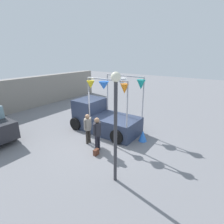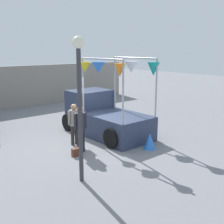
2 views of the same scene
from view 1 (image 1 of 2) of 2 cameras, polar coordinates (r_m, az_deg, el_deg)
The scene contains 8 objects.
ground_plane at distance 9.61m, azimuth -4.03°, elevation -9.26°, with size 60.00×60.00×0.00m, color slate.
vendor_truck at distance 10.61m, azimuth -3.32°, elevation -1.38°, with size 2.44×4.10×3.30m.
person_customer at distance 8.26m, azimuth -4.87°, elevation -6.23°, with size 0.53×0.34×1.69m.
person_vendor at distance 9.02m, azimuth -7.92°, elevation -4.59°, with size 0.53×0.34×1.60m.
handbag at distance 8.33m, azimuth -5.19°, elevation -12.91°, with size 0.28×0.16×0.28m, color #592D1E.
street_lamp at distance 5.71m, azimuth 1.18°, elevation -0.82°, with size 0.32×0.32×3.96m.
brick_boundary_wall at distance 15.82m, azimuth -29.41°, elevation 4.56°, with size 18.00×0.36×2.60m, color gray.
folded_kite_bundle_azure at distance 9.56m, azimuth 10.01°, elevation -7.66°, with size 0.44×0.44×0.60m, color blue.
Camera 1 is at (-6.57, -5.40, 4.47)m, focal length 28.00 mm.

